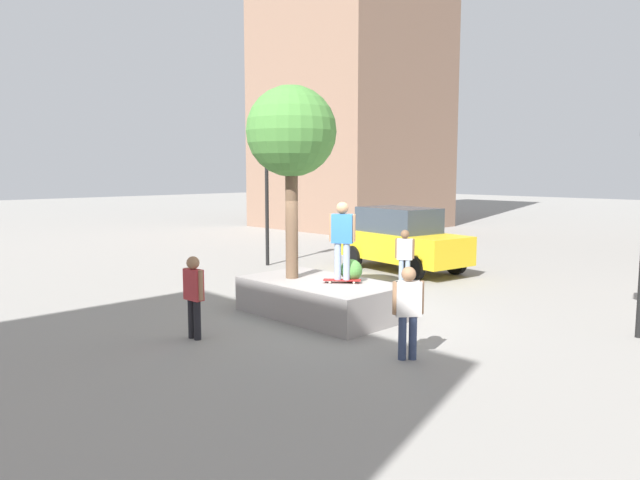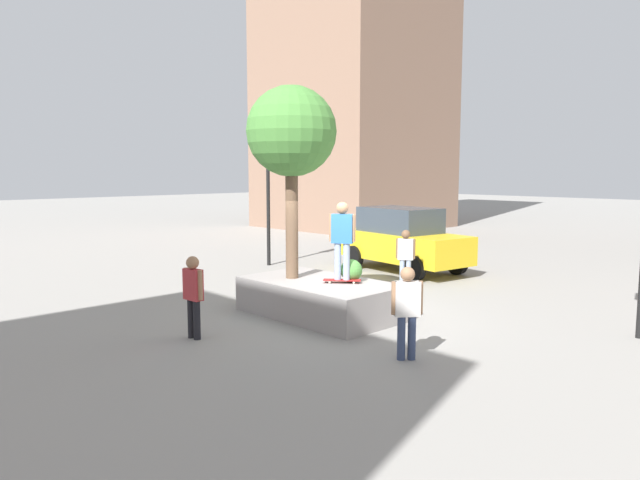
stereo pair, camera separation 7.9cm
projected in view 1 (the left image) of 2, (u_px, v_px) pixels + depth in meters
ground_plane at (343, 316)px, 12.86m from camera, size 120.00×120.00×0.00m
planter_ledge at (320, 298)px, 12.85m from camera, size 3.48×1.99×0.77m
plaza_tree at (291, 134)px, 12.79m from camera, size 1.98×1.98×4.24m
boxwood_shrub at (351, 270)px, 12.74m from camera, size 0.48×0.48×0.48m
skateboard at (342, 280)px, 12.56m from camera, size 0.75×0.68×0.07m
skateboarder at (342, 235)px, 12.45m from camera, size 0.49×0.40×1.67m
taxi_cab at (402, 239)px, 18.50m from camera, size 4.52×2.50×2.00m
traffic_light_median at (267, 171)px, 19.35m from camera, size 0.36×0.33×4.61m
pedestrian_crossing at (405, 254)px, 16.05m from camera, size 0.46×0.37×1.56m
passerby_with_bag at (408, 306)px, 9.77m from camera, size 0.40×0.44×1.58m
bystander_watching at (194, 291)px, 10.99m from camera, size 0.53×0.24×1.58m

